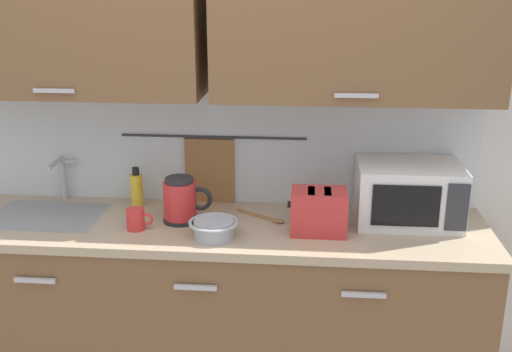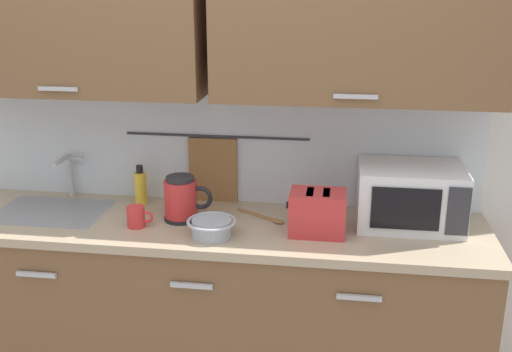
{
  "view_description": "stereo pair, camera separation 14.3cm",
  "coord_description": "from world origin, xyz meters",
  "px_view_note": "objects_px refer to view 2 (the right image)",
  "views": [
    {
      "loc": [
        0.45,
        -2.21,
        1.94
      ],
      "look_at": [
        0.22,
        0.33,
        1.12
      ],
      "focal_mm": 42.38,
      "sensor_mm": 36.0,
      "label": 1
    },
    {
      "loc": [
        0.59,
        -2.19,
        1.94
      ],
      "look_at": [
        0.22,
        0.33,
        1.12
      ],
      "focal_mm": 42.38,
      "sensor_mm": 36.0,
      "label": 2
    }
  ],
  "objects_px": {
    "dish_soap_bottle": "(141,187)",
    "toaster": "(318,213)",
    "electric_kettle": "(182,199)",
    "microwave": "(410,196)",
    "wooden_spoon": "(266,218)",
    "mixing_bowl": "(212,227)",
    "mug_near_sink": "(137,217)"
  },
  "relations": [
    {
      "from": "electric_kettle",
      "to": "wooden_spoon",
      "type": "distance_m",
      "value": 0.4
    },
    {
      "from": "electric_kettle",
      "to": "dish_soap_bottle",
      "type": "relative_size",
      "value": 1.16
    },
    {
      "from": "toaster",
      "to": "dish_soap_bottle",
      "type": "bearing_deg",
      "value": 164.51
    },
    {
      "from": "electric_kettle",
      "to": "dish_soap_bottle",
      "type": "height_order",
      "value": "electric_kettle"
    },
    {
      "from": "dish_soap_bottle",
      "to": "wooden_spoon",
      "type": "relative_size",
      "value": 0.79
    },
    {
      "from": "wooden_spoon",
      "to": "electric_kettle",
      "type": "bearing_deg",
      "value": -170.32
    },
    {
      "from": "microwave",
      "to": "toaster",
      "type": "relative_size",
      "value": 1.8
    },
    {
      "from": "dish_soap_bottle",
      "to": "wooden_spoon",
      "type": "height_order",
      "value": "dish_soap_bottle"
    },
    {
      "from": "microwave",
      "to": "dish_soap_bottle",
      "type": "height_order",
      "value": "microwave"
    },
    {
      "from": "mixing_bowl",
      "to": "dish_soap_bottle",
      "type": "bearing_deg",
      "value": 141.39
    },
    {
      "from": "mixing_bowl",
      "to": "toaster",
      "type": "relative_size",
      "value": 0.84
    },
    {
      "from": "toaster",
      "to": "mixing_bowl",
      "type": "bearing_deg",
      "value": -167.26
    },
    {
      "from": "mug_near_sink",
      "to": "toaster",
      "type": "xyz_separation_m",
      "value": [
        0.8,
        0.04,
        0.05
      ]
    },
    {
      "from": "electric_kettle",
      "to": "wooden_spoon",
      "type": "relative_size",
      "value": 0.92
    },
    {
      "from": "microwave",
      "to": "mug_near_sink",
      "type": "height_order",
      "value": "microwave"
    },
    {
      "from": "microwave",
      "to": "mixing_bowl",
      "type": "relative_size",
      "value": 2.15
    },
    {
      "from": "mixing_bowl",
      "to": "toaster",
      "type": "xyz_separation_m",
      "value": [
        0.45,
        0.1,
        0.05
      ]
    },
    {
      "from": "microwave",
      "to": "mixing_bowl",
      "type": "xyz_separation_m",
      "value": [
        -0.85,
        -0.27,
        -0.09
      ]
    },
    {
      "from": "wooden_spoon",
      "to": "dish_soap_bottle",
      "type": "bearing_deg",
      "value": 170.19
    },
    {
      "from": "mug_near_sink",
      "to": "wooden_spoon",
      "type": "distance_m",
      "value": 0.59
    },
    {
      "from": "microwave",
      "to": "dish_soap_bottle",
      "type": "relative_size",
      "value": 2.35
    },
    {
      "from": "microwave",
      "to": "mug_near_sink",
      "type": "bearing_deg",
      "value": -170.1
    },
    {
      "from": "electric_kettle",
      "to": "mug_near_sink",
      "type": "height_order",
      "value": "electric_kettle"
    },
    {
      "from": "wooden_spoon",
      "to": "mixing_bowl",
      "type": "bearing_deg",
      "value": -131.18
    },
    {
      "from": "electric_kettle",
      "to": "wooden_spoon",
      "type": "bearing_deg",
      "value": 9.68
    },
    {
      "from": "mug_near_sink",
      "to": "mixing_bowl",
      "type": "distance_m",
      "value": 0.36
    },
    {
      "from": "electric_kettle",
      "to": "wooden_spoon",
      "type": "height_order",
      "value": "electric_kettle"
    },
    {
      "from": "electric_kettle",
      "to": "toaster",
      "type": "bearing_deg",
      "value": -6.27
    },
    {
      "from": "microwave",
      "to": "mixing_bowl",
      "type": "height_order",
      "value": "microwave"
    },
    {
      "from": "wooden_spoon",
      "to": "microwave",
      "type": "bearing_deg",
      "value": 2.95
    },
    {
      "from": "dish_soap_bottle",
      "to": "toaster",
      "type": "height_order",
      "value": "dish_soap_bottle"
    },
    {
      "from": "wooden_spoon",
      "to": "toaster",
      "type": "bearing_deg",
      "value": -28.88
    }
  ]
}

